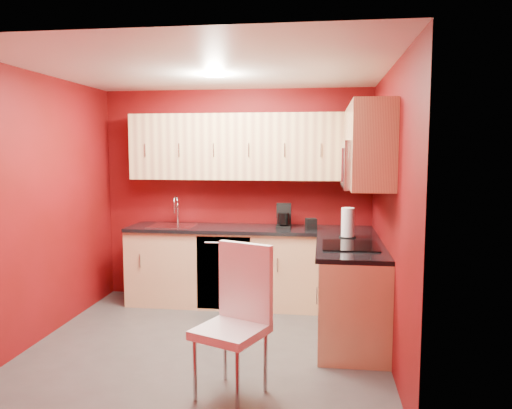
% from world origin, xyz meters
% --- Properties ---
extents(floor, '(3.20, 3.20, 0.00)m').
position_xyz_m(floor, '(0.00, 0.00, 0.00)').
color(floor, '#454341').
rests_on(floor, ground).
extents(ceiling, '(3.20, 3.20, 0.00)m').
position_xyz_m(ceiling, '(0.00, 0.00, 2.50)').
color(ceiling, white).
rests_on(ceiling, wall_back).
extents(wall_back, '(3.20, 0.00, 3.20)m').
position_xyz_m(wall_back, '(0.00, 1.50, 1.25)').
color(wall_back, maroon).
rests_on(wall_back, floor).
extents(wall_front, '(3.20, 0.00, 3.20)m').
position_xyz_m(wall_front, '(0.00, -1.50, 1.25)').
color(wall_front, maroon).
rests_on(wall_front, floor).
extents(wall_left, '(0.00, 3.00, 3.00)m').
position_xyz_m(wall_left, '(-1.60, 0.00, 1.25)').
color(wall_left, maroon).
rests_on(wall_left, floor).
extents(wall_right, '(0.00, 3.00, 3.00)m').
position_xyz_m(wall_right, '(1.60, 0.00, 1.25)').
color(wall_right, maroon).
rests_on(wall_right, floor).
extents(base_cabinets_back, '(2.80, 0.60, 0.87)m').
position_xyz_m(base_cabinets_back, '(0.20, 1.20, 0.43)').
color(base_cabinets_back, '#DFB67F').
rests_on(base_cabinets_back, floor).
extents(base_cabinets_right, '(0.60, 1.30, 0.87)m').
position_xyz_m(base_cabinets_right, '(1.30, 0.25, 0.43)').
color(base_cabinets_right, '#DFB67F').
rests_on(base_cabinets_right, floor).
extents(countertop_back, '(2.80, 0.63, 0.04)m').
position_xyz_m(countertop_back, '(0.20, 1.19, 0.89)').
color(countertop_back, black).
rests_on(countertop_back, base_cabinets_back).
extents(countertop_right, '(0.63, 1.27, 0.04)m').
position_xyz_m(countertop_right, '(1.29, 0.23, 0.89)').
color(countertop_right, black).
rests_on(countertop_right, base_cabinets_right).
extents(upper_cabinets_back, '(2.80, 0.35, 0.75)m').
position_xyz_m(upper_cabinets_back, '(0.20, 1.32, 1.83)').
color(upper_cabinets_back, '#E9C984').
rests_on(upper_cabinets_back, wall_back).
extents(upper_cabinets_right, '(0.35, 1.55, 0.75)m').
position_xyz_m(upper_cabinets_right, '(1.42, 0.44, 1.89)').
color(upper_cabinets_right, '#E9C984').
rests_on(upper_cabinets_right, wall_right).
extents(microwave, '(0.42, 0.76, 0.42)m').
position_xyz_m(microwave, '(1.39, 0.20, 1.66)').
color(microwave, silver).
rests_on(microwave, upper_cabinets_right).
extents(cooktop, '(0.50, 0.55, 0.01)m').
position_xyz_m(cooktop, '(1.28, 0.20, 0.92)').
color(cooktop, black).
rests_on(cooktop, countertop_right).
extents(sink, '(0.52, 0.42, 0.35)m').
position_xyz_m(sink, '(-0.70, 1.20, 0.94)').
color(sink, silver).
rests_on(sink, countertop_back).
extents(dishwasher_front, '(0.60, 0.02, 0.82)m').
position_xyz_m(dishwasher_front, '(-0.05, 0.91, 0.43)').
color(dishwasher_front, black).
rests_on(dishwasher_front, base_cabinets_back).
extents(downlight, '(0.20, 0.20, 0.01)m').
position_xyz_m(downlight, '(0.00, 0.30, 2.48)').
color(downlight, white).
rests_on(downlight, ceiling).
extents(coffee_maker, '(0.17, 0.22, 0.28)m').
position_xyz_m(coffee_maker, '(0.59, 1.19, 1.05)').
color(coffee_maker, black).
rests_on(coffee_maker, countertop_back).
extents(napkin_holder, '(0.14, 0.14, 0.12)m').
position_xyz_m(napkin_holder, '(0.90, 1.12, 0.97)').
color(napkin_holder, black).
rests_on(napkin_holder, countertop_back).
extents(paper_towel, '(0.17, 0.17, 0.30)m').
position_xyz_m(paper_towel, '(1.28, 0.66, 1.06)').
color(paper_towel, silver).
rests_on(paper_towel, countertop_right).
extents(dining_chair, '(0.59, 0.60, 1.10)m').
position_xyz_m(dining_chair, '(0.38, -0.97, 0.55)').
color(dining_chair, white).
rests_on(dining_chair, floor).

